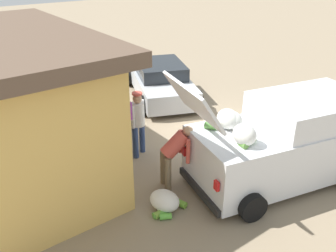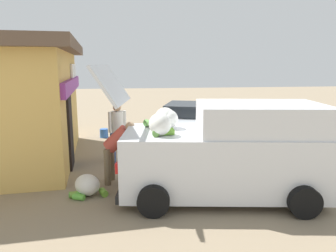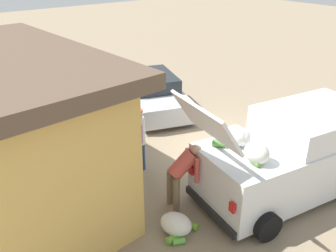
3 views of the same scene
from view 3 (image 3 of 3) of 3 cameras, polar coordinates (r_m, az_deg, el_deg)
ground_plane at (r=10.82m, az=7.80°, el=-2.75°), size 60.00×60.00×0.00m
delivery_van at (r=8.66m, az=18.82°, el=-4.30°), size 2.71×4.80×2.76m
parked_sedan at (r=12.95m, az=-2.69°, el=5.39°), size 4.61×3.16×1.26m
vendor_standing at (r=8.90m, az=-4.68°, el=-1.85°), size 0.47×0.50×1.76m
customer_bending at (r=7.80m, az=2.18°, el=-7.16°), size 0.62×0.78×1.47m
unloaded_banana_pile at (r=7.50m, az=1.33°, el=-15.44°), size 0.82×0.82×0.44m
paint_bucket at (r=11.69m, az=-15.82°, el=-0.33°), size 0.32×0.32×0.34m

